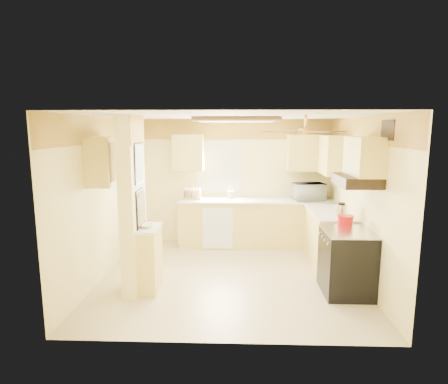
{
  "coord_description": "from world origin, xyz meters",
  "views": [
    {
      "loc": [
        0.11,
        -5.65,
        2.32
      ],
      "look_at": [
        -0.1,
        0.35,
        1.3
      ],
      "focal_mm": 30.0,
      "sensor_mm": 36.0,
      "label": 1
    }
  ],
  "objects_px": {
    "bowl": "(147,226)",
    "dutch_oven": "(345,220)",
    "kettle": "(341,211)",
    "stove": "(346,262)",
    "microwave": "(309,192)"
  },
  "relations": [
    {
      "from": "microwave",
      "to": "dutch_oven",
      "type": "height_order",
      "value": "microwave"
    },
    {
      "from": "bowl",
      "to": "kettle",
      "type": "distance_m",
      "value": 2.98
    },
    {
      "from": "dutch_oven",
      "to": "kettle",
      "type": "height_order",
      "value": "kettle"
    },
    {
      "from": "stove",
      "to": "dutch_oven",
      "type": "height_order",
      "value": "dutch_oven"
    },
    {
      "from": "bowl",
      "to": "dutch_oven",
      "type": "distance_m",
      "value": 2.87
    },
    {
      "from": "kettle",
      "to": "stove",
      "type": "bearing_deg",
      "value": -96.59
    },
    {
      "from": "bowl",
      "to": "dutch_oven",
      "type": "relative_size",
      "value": 0.81
    },
    {
      "from": "stove",
      "to": "dutch_oven",
      "type": "bearing_deg",
      "value": 83.66
    },
    {
      "from": "microwave",
      "to": "kettle",
      "type": "xyz_separation_m",
      "value": [
        0.22,
        -1.5,
        -0.05
      ]
    },
    {
      "from": "stove",
      "to": "bowl",
      "type": "distance_m",
      "value": 2.87
    },
    {
      "from": "bowl",
      "to": "kettle",
      "type": "bearing_deg",
      "value": 13.17
    },
    {
      "from": "stove",
      "to": "kettle",
      "type": "xyz_separation_m",
      "value": [
        0.08,
        0.65,
        0.59
      ]
    },
    {
      "from": "stove",
      "to": "microwave",
      "type": "relative_size",
      "value": 1.57
    },
    {
      "from": "stove",
      "to": "kettle",
      "type": "bearing_deg",
      "value": 83.41
    },
    {
      "from": "kettle",
      "to": "microwave",
      "type": "bearing_deg",
      "value": 98.47
    }
  ]
}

